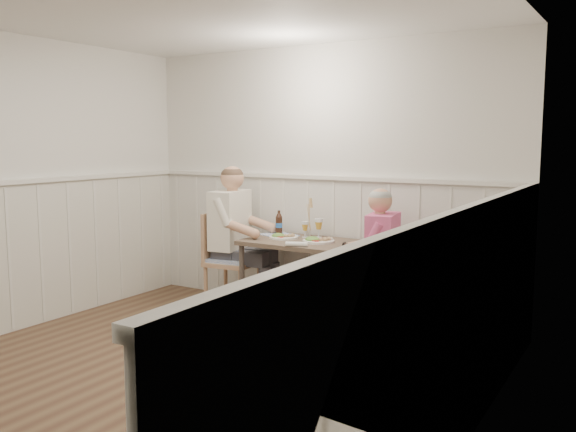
% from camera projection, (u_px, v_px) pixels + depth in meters
% --- Properties ---
extents(ground_plane, '(4.50, 4.50, 0.00)m').
position_uv_depth(ground_plane, '(168.00, 384.00, 4.24)').
color(ground_plane, '#452B1D').
extents(room_shell, '(4.04, 4.54, 2.60)m').
position_uv_depth(room_shell, '(163.00, 165.00, 4.05)').
color(room_shell, silver).
rests_on(room_shell, ground).
extents(wainscot, '(4.00, 4.49, 1.34)m').
position_uv_depth(wainscot, '(227.00, 269.00, 4.73)').
color(wainscot, silver).
rests_on(wainscot, ground).
extents(dining_table, '(1.00, 0.70, 0.75)m').
position_uv_depth(dining_table, '(299.00, 250.00, 5.72)').
color(dining_table, brown).
rests_on(dining_table, ground).
extents(chair_right, '(0.43, 0.43, 0.80)m').
position_uv_depth(chair_right, '(375.00, 284.00, 5.31)').
color(chair_right, '#AB7955').
rests_on(chair_right, ground).
extents(chair_left, '(0.51, 0.51, 0.97)m').
position_uv_depth(chair_left, '(227.00, 256.00, 6.10)').
color(chair_left, '#AB7955').
rests_on(chair_left, ground).
extents(man_in_pink, '(0.65, 0.46, 1.30)m').
position_uv_depth(man_in_pink, '(378.00, 272.00, 5.30)').
color(man_in_pink, '#3F3F47').
rests_on(man_in_pink, ground).
extents(diner_cream, '(0.71, 0.49, 1.45)m').
position_uv_depth(diner_cream, '(234.00, 248.00, 6.09)').
color(diner_cream, '#3F3F47').
rests_on(diner_cream, ground).
extents(plate_man, '(0.30, 0.30, 0.07)m').
position_uv_depth(plate_man, '(317.00, 240.00, 5.59)').
color(plate_man, white).
rests_on(plate_man, dining_table).
extents(plate_diner, '(0.28, 0.28, 0.07)m').
position_uv_depth(plate_diner, '(282.00, 236.00, 5.82)').
color(plate_diner, white).
rests_on(plate_diner, dining_table).
extents(beer_glass_a, '(0.07, 0.07, 0.19)m').
position_uv_depth(beer_glass_a, '(319.00, 225.00, 5.83)').
color(beer_glass_a, silver).
rests_on(beer_glass_a, dining_table).
extents(beer_glass_b, '(0.06, 0.06, 0.16)m').
position_uv_depth(beer_glass_b, '(305.00, 227.00, 5.84)').
color(beer_glass_b, silver).
rests_on(beer_glass_b, dining_table).
extents(beer_bottle, '(0.07, 0.07, 0.24)m').
position_uv_depth(beer_bottle, '(279.00, 224.00, 6.05)').
color(beer_bottle, black).
rests_on(beer_bottle, dining_table).
extents(rolled_napkin, '(0.20, 0.12, 0.04)m').
position_uv_depth(rolled_napkin, '(297.00, 244.00, 5.37)').
color(rolled_napkin, white).
rests_on(rolled_napkin, dining_table).
extents(grass_vase, '(0.05, 0.05, 0.40)m').
position_uv_depth(grass_vase, '(308.00, 218.00, 5.91)').
color(grass_vase, silver).
rests_on(grass_vase, dining_table).
extents(gingham_mat, '(0.41, 0.37, 0.01)m').
position_uv_depth(gingham_mat, '(279.00, 235.00, 6.00)').
color(gingham_mat, '#4D6DB0').
rests_on(gingham_mat, dining_table).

